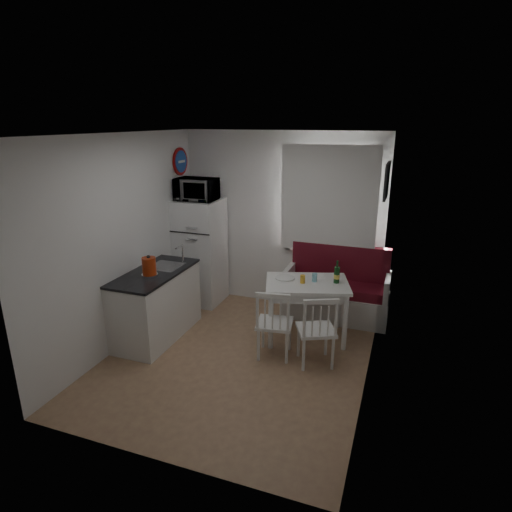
# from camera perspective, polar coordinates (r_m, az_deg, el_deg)

# --- Properties ---
(floor) EXTENTS (3.00, 3.50, 0.02)m
(floor) POSITION_cam_1_polar(r_m,az_deg,el_deg) (5.31, -2.39, -13.31)
(floor) COLOR #936A4E
(floor) RESTS_ON ground
(ceiling) EXTENTS (3.00, 3.50, 0.02)m
(ceiling) POSITION_cam_1_polar(r_m,az_deg,el_deg) (4.55, -2.82, 15.96)
(ceiling) COLOR white
(ceiling) RESTS_ON wall_back
(wall_back) EXTENTS (3.00, 0.02, 2.60)m
(wall_back) POSITION_cam_1_polar(r_m,az_deg,el_deg) (6.37, 3.40, 4.66)
(wall_back) COLOR white
(wall_back) RESTS_ON floor
(wall_front) EXTENTS (3.00, 0.02, 2.60)m
(wall_front) POSITION_cam_1_polar(r_m,az_deg,el_deg) (3.34, -14.15, -8.42)
(wall_front) COLOR white
(wall_front) RESTS_ON floor
(wall_left) EXTENTS (0.02, 3.50, 2.60)m
(wall_left) POSITION_cam_1_polar(r_m,az_deg,el_deg) (5.50, -17.21, 1.76)
(wall_left) COLOR white
(wall_left) RESTS_ON floor
(wall_right) EXTENTS (0.02, 3.50, 2.60)m
(wall_right) POSITION_cam_1_polar(r_m,az_deg,el_deg) (4.45, 15.59, -1.81)
(wall_right) COLOR white
(wall_right) RESTS_ON floor
(window) EXTENTS (1.22, 0.06, 1.47)m
(window) POSITION_cam_1_polar(r_m,az_deg,el_deg) (6.12, 9.72, 7.00)
(window) COLOR white
(window) RESTS_ON wall_back
(curtain) EXTENTS (1.35, 0.02, 1.50)m
(curtain) POSITION_cam_1_polar(r_m,az_deg,el_deg) (6.04, 9.62, 7.35)
(curtain) COLOR white
(curtain) RESTS_ON wall_back
(kitchen_counter) EXTENTS (0.62, 1.32, 1.16)m
(kitchen_counter) POSITION_cam_1_polar(r_m,az_deg,el_deg) (5.74, -13.09, -6.22)
(kitchen_counter) COLOR white
(kitchen_counter) RESTS_ON floor
(wall_sign) EXTENTS (0.03, 0.40, 0.40)m
(wall_sign) POSITION_cam_1_polar(r_m,az_deg,el_deg) (6.53, -10.00, 12.31)
(wall_sign) COLOR #1B4AA6
(wall_sign) RESTS_ON wall_left
(picture_frame) EXTENTS (0.04, 0.52, 0.42)m
(picture_frame) POSITION_cam_1_polar(r_m,az_deg,el_deg) (5.36, 17.00, 9.58)
(picture_frame) COLOR black
(picture_frame) RESTS_ON wall_right
(bench) EXTENTS (1.45, 0.56, 1.04)m
(bench) POSITION_cam_1_polar(r_m,az_deg,el_deg) (6.26, 10.67, -5.08)
(bench) COLOR white
(bench) RESTS_ON floor
(dining_table) EXTENTS (1.20, 1.00, 0.78)m
(dining_table) POSITION_cam_1_polar(r_m,az_deg,el_deg) (5.49, 6.82, -4.32)
(dining_table) COLOR white
(dining_table) RESTS_ON floor
(chair_left) EXTENTS (0.47, 0.45, 0.47)m
(chair_left) POSITION_cam_1_polar(r_m,az_deg,el_deg) (5.03, 2.21, -8.18)
(chair_left) COLOR white
(chair_left) RESTS_ON floor
(chair_right) EXTENTS (0.54, 0.54, 0.47)m
(chair_right) POSITION_cam_1_polar(r_m,az_deg,el_deg) (4.91, 7.84, -8.95)
(chair_right) COLOR white
(chair_right) RESTS_ON floor
(fridge) EXTENTS (0.64, 0.64, 1.61)m
(fridge) POSITION_cam_1_polar(r_m,az_deg,el_deg) (6.61, -7.40, 0.58)
(fridge) COLOR white
(fridge) RESTS_ON floor
(microwave) EXTENTS (0.58, 0.39, 0.32)m
(microwave) POSITION_cam_1_polar(r_m,az_deg,el_deg) (6.35, -7.96, 8.81)
(microwave) COLOR white
(microwave) RESTS_ON fridge
(kettle) EXTENTS (0.20, 0.20, 0.27)m
(kettle) POSITION_cam_1_polar(r_m,az_deg,el_deg) (5.37, -14.06, -1.35)
(kettle) COLOR #A52C0D
(kettle) RESTS_ON kitchen_counter
(wine_bottle) EXTENTS (0.07, 0.07, 0.29)m
(wine_bottle) POSITION_cam_1_polar(r_m,az_deg,el_deg) (5.44, 10.74, -2.09)
(wine_bottle) COLOR #144119
(wine_bottle) RESTS_ON dining_table
(drinking_glass_orange) EXTENTS (0.06, 0.06, 0.10)m
(drinking_glass_orange) POSITION_cam_1_polar(r_m,az_deg,el_deg) (5.41, 6.24, -3.08)
(drinking_glass_orange) COLOR gold
(drinking_glass_orange) RESTS_ON dining_table
(drinking_glass_blue) EXTENTS (0.06, 0.06, 0.11)m
(drinking_glass_blue) POSITION_cam_1_polar(r_m,az_deg,el_deg) (5.47, 7.81, -2.86)
(drinking_glass_blue) COLOR #80C6DA
(drinking_glass_blue) RESTS_ON dining_table
(plate) EXTENTS (0.25, 0.25, 0.02)m
(plate) POSITION_cam_1_polar(r_m,az_deg,el_deg) (5.54, 3.88, -2.94)
(plate) COLOR white
(plate) RESTS_ON dining_table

